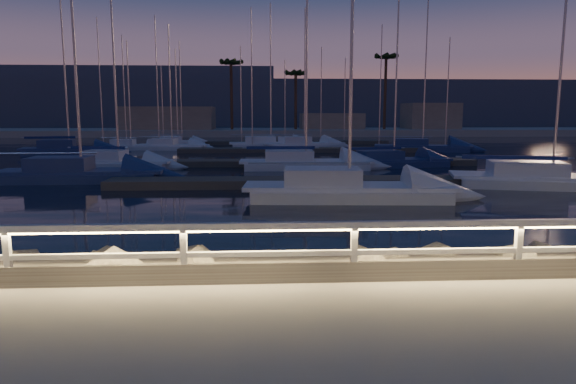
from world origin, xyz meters
name	(u,v)px	position (x,y,z in m)	size (l,w,h in m)	color
ground	(463,277)	(0.00, 0.00, 0.00)	(400.00, 400.00, 0.00)	#9B978C
harbor_water	(307,163)	(0.00, 31.22, -0.97)	(400.00, 440.00, 0.60)	black
guard_rail	(461,236)	(-0.07, 0.00, 0.77)	(44.11, 0.12, 1.06)	silver
riprap	(284,267)	(-3.19, 1.46, -0.21)	(29.57, 2.76, 1.29)	slate
floating_docks	(305,155)	(0.00, 32.50, -0.40)	(22.00, 36.00, 0.40)	#524C44
far_shore	(282,130)	(-0.12, 74.05, 0.29)	(160.00, 14.00, 5.20)	#9B978C
palm_left	(231,65)	(-8.00, 72.00, 10.14)	(3.00, 3.00, 11.20)	brown
palm_center	(296,75)	(2.00, 73.00, 8.78)	(3.00, 3.00, 9.70)	brown
palm_right	(386,60)	(16.00, 72.00, 11.03)	(3.00, 3.00, 12.20)	brown
distant_hills	(192,106)	(-22.13, 133.69, 4.74)	(230.00, 37.50, 18.00)	#3C475D
sailboat_a	(116,162)	(-12.89, 24.55, -0.16)	(7.24, 3.18, 12.00)	silver
sailboat_b	(343,188)	(-0.24, 12.02, -0.13)	(8.79, 3.24, 14.68)	silver
sailboat_c	(303,162)	(-0.96, 23.67, -0.16)	(8.47, 2.75, 14.24)	silver
sailboat_e	(67,149)	(-20.21, 36.22, -0.13)	(8.06, 3.57, 13.36)	navy
sailboat_f	(77,173)	(-13.22, 18.42, -0.13)	(8.54, 2.76, 14.43)	navy
sailboat_g	(391,161)	(5.02, 24.80, -0.19)	(7.82, 3.52, 12.83)	navy
sailboat_h	(546,178)	(10.13, 15.04, -0.15)	(9.66, 4.93, 15.74)	silver
sailboat_i	(130,146)	(-16.31, 41.83, -0.20)	(6.13, 2.09, 10.36)	silver
sailboat_j	(303,144)	(0.58, 42.33, -0.15)	(8.32, 4.75, 13.70)	silver
sailboat_k	(269,144)	(-2.77, 43.80, -0.16)	(8.58, 3.02, 14.33)	silver
sailboat_l	(420,146)	(11.33, 38.69, -0.17)	(9.17, 4.52, 14.94)	navy
sailboat_m	(177,142)	(-12.88, 48.61, -0.20)	(6.33, 3.43, 10.45)	silver
sailboat_n	(170,146)	(-12.35, 41.52, -0.19)	(7.21, 3.33, 11.86)	silver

